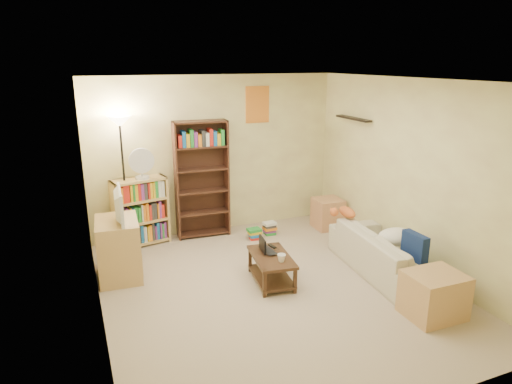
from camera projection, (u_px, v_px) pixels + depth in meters
room at (275, 160)px, 5.19m from camera, size 4.50×4.54×2.52m
sofa at (387, 254)px, 5.95m from camera, size 2.06×1.11×0.56m
navy_pillow at (415, 247)px, 5.53m from camera, size 0.11×0.37×0.33m
cream_blanket at (396, 237)px, 5.98m from camera, size 0.52×0.37×0.22m
tabby_cat at (345, 212)px, 6.46m from camera, size 0.44×0.19×0.15m
coffee_table at (271, 266)px, 5.74m from camera, size 0.55×0.86×0.36m
laptop at (271, 250)px, 5.83m from camera, size 0.34×0.23×0.02m
laptop_screen at (262, 244)px, 5.78m from camera, size 0.05×0.27×0.18m
mug at (282, 258)px, 5.52m from camera, size 0.17×0.17×0.10m
tv_remote at (272, 246)px, 5.97m from camera, size 0.07×0.15×0.02m
tv_stand at (119, 249)px, 5.83m from camera, size 0.57×0.76×0.77m
television at (115, 205)px, 5.67m from camera, size 0.72×0.19×0.41m
tall_bookshelf at (202, 177)px, 7.08m from camera, size 0.84×0.32×1.83m
short_bookshelf at (141, 212)px, 6.85m from camera, size 0.85×0.47×1.03m
desk_fan at (142, 164)px, 6.62m from camera, size 0.37×0.21×0.46m
floor_lamp at (121, 144)px, 6.46m from camera, size 0.33×0.33×1.96m
side_table at (328, 213)px, 7.60m from camera, size 0.46×0.46×0.50m
end_cabinet at (434, 295)px, 4.97m from camera, size 0.61×0.51×0.50m
book_stacks at (263, 231)px, 7.25m from camera, size 0.51×0.25×0.21m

